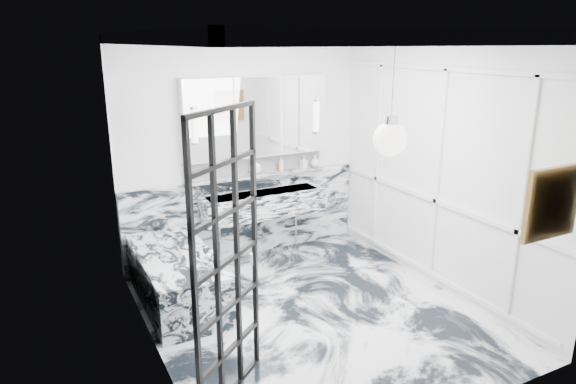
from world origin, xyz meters
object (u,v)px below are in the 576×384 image
crittall_door (227,261)px  bathtub (177,278)px  mirror_cabinet (256,117)px  trough_sink (263,204)px

crittall_door → bathtub: crittall_door is taller
mirror_cabinet → bathtub: mirror_cabinet is taller
crittall_door → bathtub: 1.88m
mirror_cabinet → bathtub: 2.20m
crittall_door → mirror_cabinet: (1.35, 2.50, 0.68)m
crittall_door → mirror_cabinet: mirror_cabinet is taller
trough_sink → bathtub: 1.55m
mirror_cabinet → trough_sink: bearing=-90.0°
mirror_cabinet → bathtub: size_ratio=1.15×
trough_sink → mirror_cabinet: mirror_cabinet is taller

